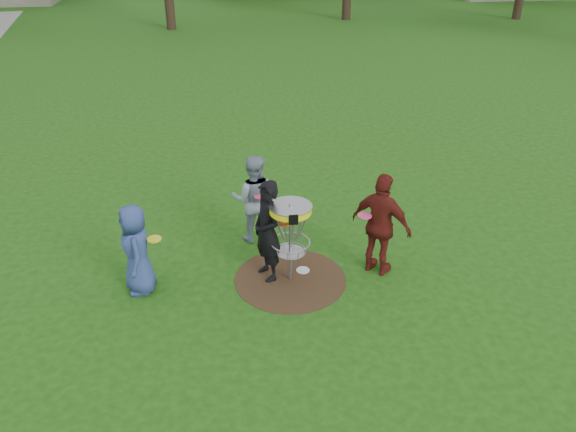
{
  "coord_description": "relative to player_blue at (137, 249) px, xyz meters",
  "views": [
    {
      "loc": [
        -0.98,
        -7.34,
        5.26
      ],
      "look_at": [
        0.0,
        0.3,
        1.0
      ],
      "focal_mm": 35.0,
      "sensor_mm": 36.0,
      "label": 1
    }
  ],
  "objects": [
    {
      "name": "dirt_patch",
      "position": [
        2.34,
        -0.04,
        -0.73
      ],
      "size": [
        1.8,
        1.8,
        0.01
      ],
      "primitive_type": "cylinder",
      "color": "#47331E",
      "rests_on": "ground"
    },
    {
      "name": "disc_on_grass",
      "position": [
        2.57,
        0.17,
        -0.72
      ],
      "size": [
        0.22,
        0.22,
        0.02
      ],
      "primitive_type": "cylinder",
      "color": "silver",
      "rests_on": "ground"
    },
    {
      "name": "player_grey",
      "position": [
        1.87,
        1.29,
        0.07
      ],
      "size": [
        0.87,
        0.72,
        1.61
      ],
      "primitive_type": "imported",
      "rotation": [
        0.0,
        0.0,
        2.99
      ],
      "color": "#7F8EA4",
      "rests_on": "ground"
    },
    {
      "name": "player_black",
      "position": [
        1.99,
        0.1,
        0.11
      ],
      "size": [
        0.6,
        0.72,
        1.68
      ],
      "primitive_type": "imported",
      "rotation": [
        0.0,
        0.0,
        -1.19
      ],
      "color": "black",
      "rests_on": "ground"
    },
    {
      "name": "player_blue",
      "position": [
        0.0,
        0.0,
        0.0
      ],
      "size": [
        0.57,
        0.78,
        1.46
      ],
      "primitive_type": "imported",
      "rotation": [
        0.0,
        0.0,
        -1.41
      ],
      "color": "navy",
      "rests_on": "ground"
    },
    {
      "name": "ground",
      "position": [
        2.34,
        -0.04,
        -0.73
      ],
      "size": [
        100.0,
        100.0,
        0.0
      ],
      "primitive_type": "plane",
      "color": "#19470F",
      "rests_on": "ground"
    },
    {
      "name": "held_discs",
      "position": [
        2.0,
        0.26,
        0.26
      ],
      "size": [
        3.45,
        1.25,
        0.18
      ],
      "color": "yellow",
      "rests_on": "ground"
    },
    {
      "name": "disc_golf_basket",
      "position": [
        2.34,
        -0.04,
        0.29
      ],
      "size": [
        0.66,
        0.67,
        1.38
      ],
      "color": "#9EA0A5",
      "rests_on": "ground"
    },
    {
      "name": "player_maroon",
      "position": [
        3.79,
        0.02,
        0.14
      ],
      "size": [
        1.03,
        1.01,
        1.73
      ],
      "primitive_type": "imported",
      "rotation": [
        0.0,
        0.0,
        2.38
      ],
      "color": "maroon",
      "rests_on": "ground"
    }
  ]
}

